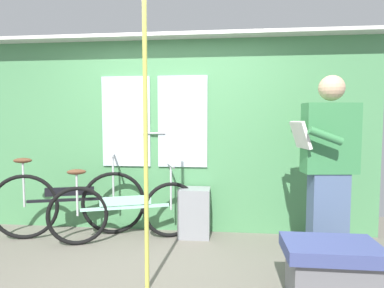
# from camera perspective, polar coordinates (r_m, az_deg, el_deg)

# --- Properties ---
(ground_plane) EXTENTS (5.91, 4.09, 0.04)m
(ground_plane) POSITION_cam_1_polar(r_m,az_deg,el_deg) (3.02, -7.98, -23.09)
(ground_plane) COLOR #666056
(train_door_wall) EXTENTS (4.91, 0.28, 2.37)m
(train_door_wall) POSITION_cam_1_polar(r_m,az_deg,el_deg) (3.90, -3.91, 2.34)
(train_door_wall) COLOR #4C8C56
(train_door_wall) RESTS_ON ground_plane
(bicycle_near_door) EXTENTS (1.61, 0.68, 0.86)m
(bicycle_near_door) POSITION_cam_1_polar(r_m,az_deg,el_deg) (3.73, -11.98, -11.63)
(bicycle_near_door) COLOR black
(bicycle_near_door) RESTS_ON ground_plane
(bicycle_leaning_behind) EXTENTS (1.70, 0.61, 0.97)m
(bicycle_leaning_behind) POSITION_cam_1_polar(r_m,az_deg,el_deg) (4.04, -21.21, -9.88)
(bicycle_leaning_behind) COLOR black
(bicycle_leaning_behind) RESTS_ON ground_plane
(passenger_reading_newspaper) EXTENTS (0.61, 0.54, 1.78)m
(passenger_reading_newspaper) POSITION_cam_1_polar(r_m,az_deg,el_deg) (3.25, 23.33, -3.53)
(passenger_reading_newspaper) COLOR slate
(passenger_reading_newspaper) RESTS_ON ground_plane
(trash_bin_by_wall) EXTENTS (0.36, 0.28, 0.57)m
(trash_bin_by_wall) POSITION_cam_1_polar(r_m,az_deg,el_deg) (3.80, 0.42, -12.23)
(trash_bin_by_wall) COLOR gray
(trash_bin_by_wall) RESTS_ON ground_plane
(handrail_pole) EXTENTS (0.04, 0.04, 2.33)m
(handrail_pole) POSITION_cam_1_polar(r_m,az_deg,el_deg) (2.51, -8.33, -0.36)
(handrail_pole) COLOR #C6C14C
(handrail_pole) RESTS_ON ground_plane
(bench_seat_corner) EXTENTS (0.70, 0.44, 0.45)m
(bench_seat_corner) POSITION_cam_1_polar(r_m,az_deg,el_deg) (2.78, 23.70, -20.04)
(bench_seat_corner) COLOR #3D477F
(bench_seat_corner) RESTS_ON ground_plane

